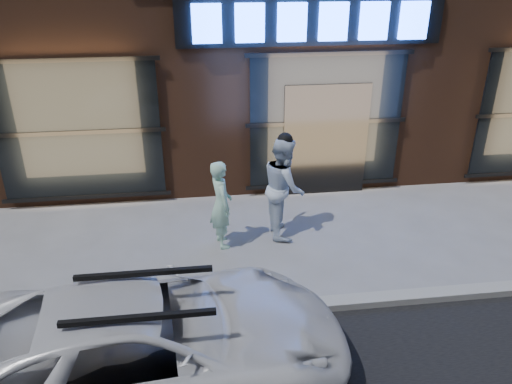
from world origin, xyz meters
TOP-DOWN VIEW (x-y plane):
  - ground at (0.00, 0.00)m, footprint 90.00×90.00m
  - curb at (0.00, 0.00)m, footprint 60.00×0.25m
  - man_bowtie at (-2.34, 2.00)m, footprint 0.50×0.66m
  - man_cap at (-1.18, 2.29)m, footprint 0.72×0.92m
  - white_suv at (-3.41, -1.19)m, footprint 4.96×2.65m

SIDE VIEW (x-z plane):
  - ground at x=0.00m, z-range 0.00..0.00m
  - curb at x=0.00m, z-range 0.00..0.12m
  - white_suv at x=-3.41m, z-range 0.00..1.33m
  - man_bowtie at x=-2.34m, z-range 0.00..1.61m
  - man_cap at x=-1.18m, z-range 0.00..1.88m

